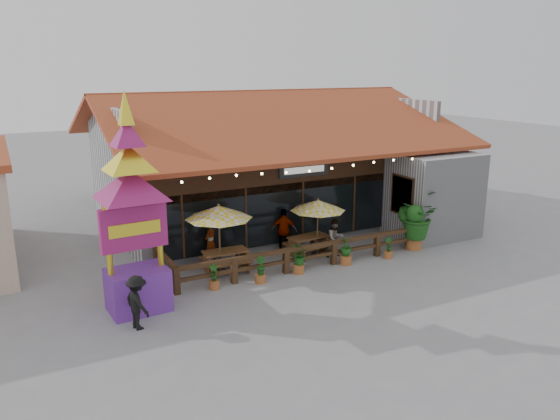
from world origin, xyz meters
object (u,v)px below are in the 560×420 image
picnic_table_right (308,242)px  tropical_plant (415,216)px  pedestrian (137,303)px  umbrella_right (318,206)px  picnic_table_left (226,257)px  umbrella_left (219,212)px  thai_sign_tower (131,190)px

picnic_table_right → tropical_plant: size_ratio=0.72×
pedestrian → umbrella_right: bearing=-84.6°
umbrella_right → picnic_table_right: (-0.31, 0.18, -1.47)m
pedestrian → picnic_table_left: bearing=-67.9°
umbrella_right → picnic_table_right: size_ratio=1.59×
umbrella_left → tropical_plant: size_ratio=1.26×
picnic_table_right → thai_sign_tower: size_ratio=0.24×
pedestrian → umbrella_left: bearing=-66.2°
umbrella_left → umbrella_right: size_ratio=1.09×
picnic_table_right → thai_sign_tower: thai_sign_tower is taller
umbrella_left → picnic_table_left: 1.70m
umbrella_left → pedestrian: 4.95m
picnic_table_left → thai_sign_tower: (-3.55, -1.81, 3.20)m
umbrella_right → picnic_table_left: size_ratio=1.66×
picnic_table_left → thai_sign_tower: size_ratio=0.23×
tropical_plant → picnic_table_right: bearing=161.6°
umbrella_right → tropical_plant: (3.82, -1.19, -0.62)m
picnic_table_right → umbrella_left: bearing=-177.6°
umbrella_right → umbrella_left: bearing=179.7°
umbrella_right → pedestrian: size_ratio=1.74×
thai_sign_tower → picnic_table_left: bearing=27.1°
picnic_table_left → picnic_table_right: 3.53m
umbrella_left → thai_sign_tower: 4.10m
umbrella_left → pedestrian: bearing=-140.1°
umbrella_right → tropical_plant: tropical_plant is taller
thai_sign_tower → pedestrian: size_ratio=4.48×
thai_sign_tower → pedestrian: bearing=-103.9°
thai_sign_tower → umbrella_left: bearing=28.7°
picnic_table_right → pedestrian: size_ratio=1.10×
picnic_table_right → tropical_plant: (4.12, -1.37, 0.85)m
picnic_table_right → thai_sign_tower: 8.02m
umbrella_left → pedestrian: size_ratio=1.90×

